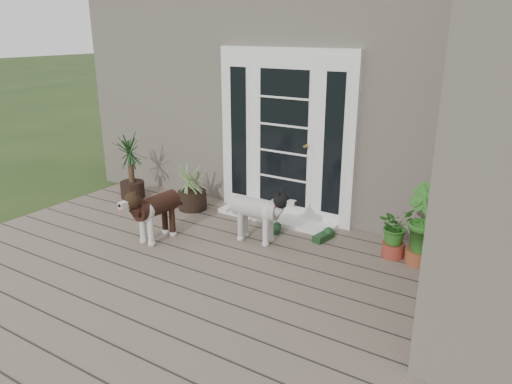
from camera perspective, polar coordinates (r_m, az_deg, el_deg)
The scene contains 14 objects.
deck at distance 4.79m, azimuth -7.78°, elevation -11.90°, with size 6.20×4.60×0.12m, color #6B5B4C.
house_main at distance 7.91m, azimuth 12.15°, elevation 11.47°, with size 7.40×4.00×3.10m, color #665E54.
door_unit at distance 6.20m, azimuth 3.43°, elevation 6.63°, with size 1.90×0.14×2.15m, color white.
door_step at distance 6.34m, azimuth 2.37°, elevation -3.01°, with size 1.60×0.40×0.05m, color white.
brindle_dog at distance 5.76m, azimuth -11.57°, elevation -2.61°, with size 0.32×0.75×0.63m, color #361C13, non-canonical shape.
white_dog at distance 5.60m, azimuth -0.03°, elevation -2.97°, with size 0.31×0.72×0.60m, color white, non-canonical shape.
spider_plant at distance 6.66m, azimuth -7.53°, elevation 0.82°, with size 0.64×0.64×0.69m, color #9CBD74, non-canonical shape.
yucca at distance 7.25m, azimuth -14.50°, elevation 2.94°, with size 0.66×0.66×0.95m, color black, non-canonical shape.
herb_a at distance 5.46m, azimuth 15.92°, elevation -5.02°, with size 0.38×0.38×0.48m, color #20651C.
herb_b at distance 5.35m, azimuth 18.73°, elevation -4.82°, with size 0.43×0.43×0.64m, color #1C5718.
herb_c at distance 5.55m, azimuth 24.83°, elevation -5.19°, with size 0.37×0.37×0.57m, color #1C641E.
sapling at distance 4.79m, azimuth 24.41°, elevation -1.46°, with size 0.50×0.50×1.70m, color #1C621E, non-canonical shape.
clog_left at distance 5.96m, azimuth 2.40°, elevation -4.32°, with size 0.12×0.26×0.08m, color #15341B, non-canonical shape.
clog_right at distance 5.78m, azimuth 7.92°, elevation -5.11°, with size 0.16×0.34×0.10m, color #17391A, non-canonical shape.
Camera 1 is at (2.72, -2.72, 2.48)m, focal length 34.09 mm.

